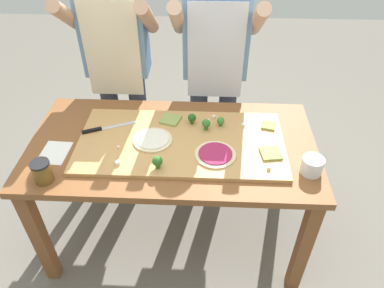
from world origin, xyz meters
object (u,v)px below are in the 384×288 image
object	(u,v)px
broccoli_floret_back_left	(221,121)
cheese_crumble_a	(208,120)
cheese_crumble_b	(119,147)
sauce_jar	(42,172)
cheese_crumble_d	(214,117)
flour_cup	(312,166)
cheese_crumble_e	(243,125)
pizza_whole_beet_magenta	(215,154)
chefs_knife	(101,129)
pizza_slice_near_left	(271,153)
pizza_slice_far_right	(269,126)
cheese_crumble_c	(269,168)
prep_table	(173,157)
broccoli_floret_center_right	(192,118)
pizza_whole_white_garlic	(153,140)
cook_right	(215,60)
broccoli_floret_back_right	(157,161)
recipe_note	(55,153)
cook_left	(117,58)
pizza_slice_center	(170,120)
broccoli_floret_center_left	(206,124)
cheese_crumble_f	(117,163)

from	to	relation	value
broccoli_floret_back_left	cheese_crumble_a	xyz separation A→B (m)	(-0.07, 0.04, -0.02)
cheese_crumble_b	sauce_jar	world-z (taller)	sauce_jar
cheese_crumble_d	flour_cup	distance (m)	0.63
cheese_crumble_e	pizza_whole_beet_magenta	bearing A→B (deg)	-121.82
chefs_knife	cheese_crumble_b	bearing A→B (deg)	-50.67
sauce_jar	pizza_slice_near_left	bearing A→B (deg)	10.98
pizza_slice_far_right	cheese_crumble_a	xyz separation A→B (m)	(-0.35, 0.03, 0.00)
cheese_crumble_c	prep_table	bearing A→B (deg)	156.92
sauce_jar	prep_table	bearing A→B (deg)	27.92
broccoli_floret_center_right	broccoli_floret_back_left	bearing A→B (deg)	-4.82
cheese_crumble_d	broccoli_floret_center_right	bearing A→B (deg)	-156.51
pizza_whole_white_garlic	cook_right	world-z (taller)	cook_right
prep_table	broccoli_floret_back_left	world-z (taller)	broccoli_floret_back_left
pizza_whole_beet_magenta	pizza_whole_white_garlic	size ratio (longest dim) A/B	1.00
pizza_slice_far_right	cheese_crumble_d	distance (m)	0.32
broccoli_floret_back_right	cheese_crumble_e	size ratio (longest dim) A/B	3.98
cheese_crumble_b	cheese_crumble_c	size ratio (longest dim) A/B	0.74
cheese_crumble_b	prep_table	bearing A→B (deg)	17.17
cook_right	pizza_whole_white_garlic	bearing A→B (deg)	-118.95
pizza_slice_far_right	cheese_crumble_d	xyz separation A→B (m)	(-0.31, 0.07, 0.00)
cheese_crumble_a	recipe_note	world-z (taller)	cheese_crumble_a
recipe_note	cook_left	bearing A→B (deg)	72.62
cheese_crumble_e	cook_left	bearing A→B (deg)	150.30
broccoli_floret_center_right	cheese_crumble_c	world-z (taller)	broccoli_floret_center_right
cheese_crumble_a	flour_cup	distance (m)	0.64
pizza_slice_center	cheese_crumble_e	world-z (taller)	cheese_crumble_e
broccoli_floret_center_left	cheese_crumble_c	distance (m)	0.44
prep_table	broccoli_floret_back_right	xyz separation A→B (m)	(-0.05, -0.23, 0.17)
cheese_crumble_a	cheese_crumble_f	size ratio (longest dim) A/B	0.67
broccoli_floret_back_right	recipe_note	distance (m)	0.58
pizza_whole_beet_magenta	broccoli_floret_back_left	xyz separation A→B (m)	(0.03, 0.26, 0.02)
pizza_slice_center	cheese_crumble_a	bearing A→B (deg)	0.14
prep_table	pizza_whole_white_garlic	distance (m)	0.17
pizza_slice_center	broccoli_floret_back_left	world-z (taller)	broccoli_floret_back_left
cheese_crumble_c	broccoli_floret_center_right	bearing A→B (deg)	137.51
pizza_whole_white_garlic	cheese_crumble_f	xyz separation A→B (m)	(-0.15, -0.20, 0.00)
pizza_slice_near_left	sauce_jar	world-z (taller)	sauce_jar
pizza_whole_beet_magenta	cheese_crumble_b	size ratio (longest dim) A/B	16.58
cheese_crumble_a	pizza_slice_far_right	bearing A→B (deg)	-5.61
pizza_slice_far_right	cook_left	size ratio (longest dim) A/B	0.05
prep_table	cheese_crumble_f	bearing A→B (deg)	-140.88
pizza_slice_center	broccoli_floret_back_right	distance (m)	0.40
broccoli_floret_back_left	cheese_crumble_c	bearing A→B (deg)	-56.28
pizza_whole_white_garlic	broccoli_floret_back_right	xyz separation A→B (m)	(0.05, -0.21, 0.03)
broccoli_floret_center_right	broccoli_floret_back_left	distance (m)	0.16
pizza_slice_far_right	cheese_crumble_b	distance (m)	0.85
pizza_slice_near_left	cheese_crumble_d	size ratio (longest dim) A/B	5.65
pizza_slice_near_left	recipe_note	xyz separation A→B (m)	(-1.14, -0.01, -0.03)
prep_table	broccoli_floret_center_left	world-z (taller)	broccoli_floret_center_left
prep_table	flour_cup	bearing A→B (deg)	-15.83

